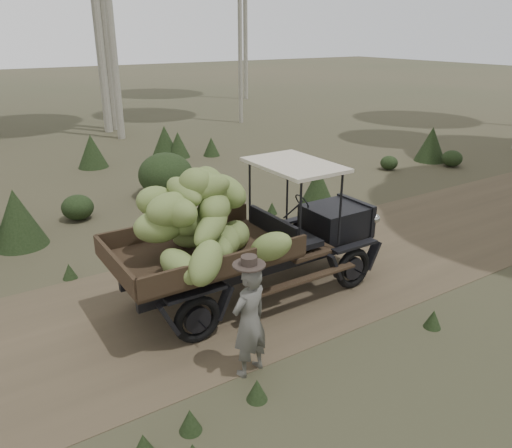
# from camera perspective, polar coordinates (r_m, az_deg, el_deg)

# --- Properties ---
(ground) EXTENTS (120.00, 120.00, 0.00)m
(ground) POSITION_cam_1_polar(r_m,az_deg,el_deg) (8.77, -3.25, -8.09)
(ground) COLOR #473D2B
(ground) RESTS_ON ground
(dirt_track) EXTENTS (70.00, 4.00, 0.01)m
(dirt_track) POSITION_cam_1_polar(r_m,az_deg,el_deg) (8.77, -3.25, -8.07)
(dirt_track) COLOR brown
(dirt_track) RESTS_ON ground
(banana_truck) EXTENTS (4.89, 2.36, 2.51)m
(banana_truck) POSITION_cam_1_polar(r_m,az_deg,el_deg) (7.92, -3.24, -0.07)
(banana_truck) COLOR black
(banana_truck) RESTS_ON ground
(farmer) EXTENTS (0.65, 0.51, 1.71)m
(farmer) POSITION_cam_1_polar(r_m,az_deg,el_deg) (6.56, -0.77, -10.88)
(farmer) COLOR #5B5953
(farmer) RESTS_ON ground
(undergrowth) EXTENTS (22.57, 21.67, 1.35)m
(undergrowth) POSITION_cam_1_polar(r_m,az_deg,el_deg) (8.33, -1.27, -5.56)
(undergrowth) COLOR #233319
(undergrowth) RESTS_ON ground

